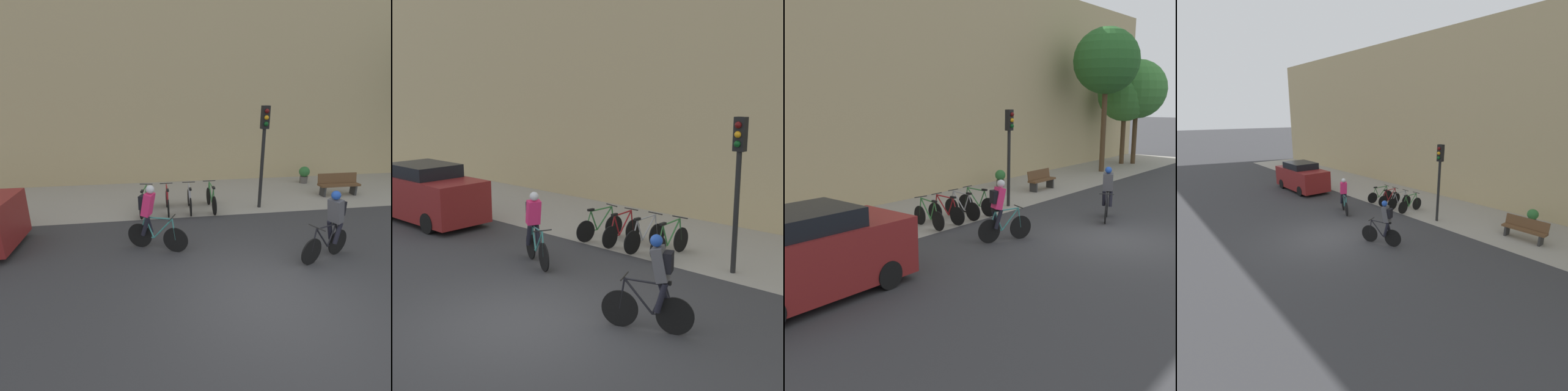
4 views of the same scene
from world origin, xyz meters
The scene contains 11 objects.
ground centered at (0.00, 0.00, 0.00)m, with size 200.00×200.00×0.00m, color #333335.
kerb_strip centered at (0.00, 6.75, 0.00)m, with size 44.00×4.50×0.01m, color gray.
building_facade centered at (0.00, 9.30, 4.80)m, with size 44.00×0.60×9.59m, color tan.
cyclist_pink centered at (-2.35, 2.48, 0.95)m, with size 1.56×0.76×1.78m.
cyclist_grey centered at (2.07, 1.34, 0.95)m, with size 1.57×0.72×1.78m.
parked_bike_0 centered at (-2.55, 5.13, 0.38)m, with size 0.47×1.61×0.94m.
parked_bike_1 centered at (-1.76, 5.13, 0.38)m, with size 0.46×1.60×0.94m.
parked_bike_2 centered at (-0.98, 5.13, 0.39)m, with size 0.46×1.64×0.95m.
parked_bike_3 centered at (-0.19, 5.13, 0.39)m, with size 0.46×1.70×0.96m.
traffic_light_pole centered at (1.60, 5.08, 2.50)m, with size 0.26×0.30×3.60m.
parked_car centered at (-8.00, 3.00, 0.90)m, with size 4.30×1.84×1.85m.
Camera 2 is at (7.24, -6.09, 4.28)m, focal length 50.00 mm.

